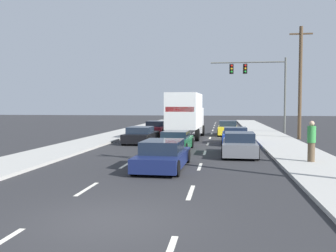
{
  "coord_description": "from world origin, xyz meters",
  "views": [
    {
      "loc": [
        2.64,
        -8.42,
        2.72
      ],
      "look_at": [
        -0.61,
        14.29,
        1.47
      ],
      "focal_mm": 40.04,
      "sensor_mm": 36.0,
      "label": 1
    }
  ],
  "objects_px": {
    "box_truck": "(186,113)",
    "car_green": "(175,141)",
    "car_gray": "(239,145)",
    "pedestrian_near_corner": "(311,141)",
    "car_yellow": "(228,129)",
    "traffic_signal_mast": "(255,76)",
    "utility_pole_mid": "(300,81)",
    "car_maroon": "(156,129)",
    "car_navy": "(163,156)",
    "car_blue": "(235,136)",
    "car_black": "(141,135)"
  },
  "relations": [
    {
      "from": "box_truck",
      "to": "car_green",
      "type": "relative_size",
      "value": 1.8
    },
    {
      "from": "car_gray",
      "to": "pedestrian_near_corner",
      "type": "distance_m",
      "value": 4.18
    },
    {
      "from": "box_truck",
      "to": "car_yellow",
      "type": "relative_size",
      "value": 1.96
    },
    {
      "from": "traffic_signal_mast",
      "to": "utility_pole_mid",
      "type": "relative_size",
      "value": 0.82
    },
    {
      "from": "car_gray",
      "to": "traffic_signal_mast",
      "type": "height_order",
      "value": "traffic_signal_mast"
    },
    {
      "from": "car_maroon",
      "to": "traffic_signal_mast",
      "type": "height_order",
      "value": "traffic_signal_mast"
    },
    {
      "from": "car_maroon",
      "to": "car_navy",
      "type": "distance_m",
      "value": 18.69
    },
    {
      "from": "car_navy",
      "to": "car_yellow",
      "type": "relative_size",
      "value": 1.15
    },
    {
      "from": "car_blue",
      "to": "traffic_signal_mast",
      "type": "xyz_separation_m",
      "value": [
        2.3,
        11.5,
        5.09
      ]
    },
    {
      "from": "car_gray",
      "to": "pedestrian_near_corner",
      "type": "xyz_separation_m",
      "value": [
        3.13,
        -2.72,
        0.5
      ]
    },
    {
      "from": "utility_pole_mid",
      "to": "car_black",
      "type": "bearing_deg",
      "value": -157.75
    },
    {
      "from": "utility_pole_mid",
      "to": "traffic_signal_mast",
      "type": "bearing_deg",
      "value": 113.56
    },
    {
      "from": "utility_pole_mid",
      "to": "pedestrian_near_corner",
      "type": "distance_m",
      "value": 14.31
    },
    {
      "from": "pedestrian_near_corner",
      "to": "car_blue",
      "type": "bearing_deg",
      "value": 109.05
    },
    {
      "from": "car_maroon",
      "to": "car_navy",
      "type": "relative_size",
      "value": 0.97
    },
    {
      "from": "box_truck",
      "to": "pedestrian_near_corner",
      "type": "distance_m",
      "value": 14.59
    },
    {
      "from": "box_truck",
      "to": "utility_pole_mid",
      "type": "height_order",
      "value": "utility_pole_mid"
    },
    {
      "from": "car_blue",
      "to": "pedestrian_near_corner",
      "type": "distance_m",
      "value": 9.6
    },
    {
      "from": "car_black",
      "to": "car_navy",
      "type": "bearing_deg",
      "value": -73.01
    },
    {
      "from": "car_navy",
      "to": "utility_pole_mid",
      "type": "xyz_separation_m",
      "value": [
        8.78,
        15.72,
        4.12
      ]
    },
    {
      "from": "car_blue",
      "to": "car_black",
      "type": "bearing_deg",
      "value": -177.26
    },
    {
      "from": "car_green",
      "to": "car_navy",
      "type": "xyz_separation_m",
      "value": [
        0.25,
        -6.52,
        0.01
      ]
    },
    {
      "from": "pedestrian_near_corner",
      "to": "box_truck",
      "type": "bearing_deg",
      "value": 118.73
    },
    {
      "from": "box_truck",
      "to": "car_blue",
      "type": "bearing_deg",
      "value": -43.76
    },
    {
      "from": "traffic_signal_mast",
      "to": "car_green",
      "type": "bearing_deg",
      "value": -110.57
    },
    {
      "from": "utility_pole_mid",
      "to": "car_navy",
      "type": "bearing_deg",
      "value": -119.19
    },
    {
      "from": "car_navy",
      "to": "car_yellow",
      "type": "bearing_deg",
      "value": 80.7
    },
    {
      "from": "box_truck",
      "to": "pedestrian_near_corner",
      "type": "xyz_separation_m",
      "value": [
        7.0,
        -12.76,
        -0.99
      ]
    },
    {
      "from": "box_truck",
      "to": "car_green",
      "type": "xyz_separation_m",
      "value": [
        0.13,
        -8.29,
        -1.53
      ]
    },
    {
      "from": "car_green",
      "to": "utility_pole_mid",
      "type": "distance_m",
      "value": 13.54
    },
    {
      "from": "traffic_signal_mast",
      "to": "car_yellow",
      "type": "bearing_deg",
      "value": -125.39
    },
    {
      "from": "car_gray",
      "to": "utility_pole_mid",
      "type": "height_order",
      "value": "utility_pole_mid"
    },
    {
      "from": "car_maroon",
      "to": "pedestrian_near_corner",
      "type": "relative_size",
      "value": 2.45
    },
    {
      "from": "car_blue",
      "to": "traffic_signal_mast",
      "type": "distance_m",
      "value": 12.78
    },
    {
      "from": "car_black",
      "to": "utility_pole_mid",
      "type": "relative_size",
      "value": 0.52
    },
    {
      "from": "car_navy",
      "to": "traffic_signal_mast",
      "type": "xyz_separation_m",
      "value": [
        5.78,
        22.6,
        5.08
      ]
    },
    {
      "from": "car_yellow",
      "to": "car_gray",
      "type": "relative_size",
      "value": 0.92
    },
    {
      "from": "car_navy",
      "to": "car_gray",
      "type": "relative_size",
      "value": 1.06
    },
    {
      "from": "car_black",
      "to": "utility_pole_mid",
      "type": "distance_m",
      "value": 13.69
    },
    {
      "from": "car_maroon",
      "to": "car_green",
      "type": "distance_m",
      "value": 12.28
    },
    {
      "from": "box_truck",
      "to": "car_navy",
      "type": "distance_m",
      "value": 14.89
    },
    {
      "from": "car_black",
      "to": "car_blue",
      "type": "bearing_deg",
      "value": 2.74
    },
    {
      "from": "car_navy",
      "to": "car_blue",
      "type": "height_order",
      "value": "car_navy"
    },
    {
      "from": "car_black",
      "to": "box_truck",
      "type": "bearing_deg",
      "value": 54.14
    },
    {
      "from": "car_navy",
      "to": "car_yellow",
      "type": "distance_m",
      "value": 19.05
    },
    {
      "from": "car_blue",
      "to": "utility_pole_mid",
      "type": "height_order",
      "value": "utility_pole_mid"
    },
    {
      "from": "car_black",
      "to": "car_blue",
      "type": "relative_size",
      "value": 1.11
    },
    {
      "from": "car_gray",
      "to": "traffic_signal_mast",
      "type": "relative_size",
      "value": 0.6
    },
    {
      "from": "car_yellow",
      "to": "traffic_signal_mast",
      "type": "xyz_separation_m",
      "value": [
        2.7,
        3.81,
        5.04
      ]
    },
    {
      "from": "car_maroon",
      "to": "car_navy",
      "type": "xyz_separation_m",
      "value": [
        3.49,
        -18.36,
        -0.03
      ]
    }
  ]
}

